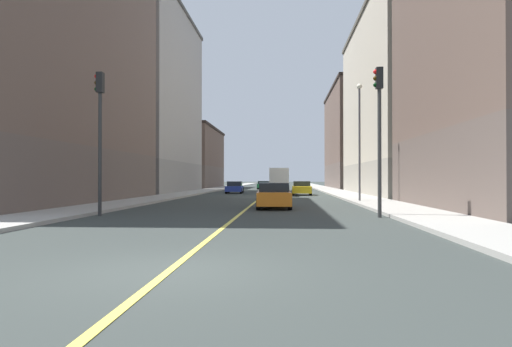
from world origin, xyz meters
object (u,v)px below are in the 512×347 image
at_px(traffic_light_left_near, 379,121).
at_px(building_left_far, 367,139).
at_px(building_right_midblock, 136,101).
at_px(car_blue, 235,187).
at_px(car_green, 264,185).
at_px(street_lamp_left_near, 359,131).
at_px(building_left_mid, 418,104).
at_px(car_yellow, 302,188).
at_px(box_truck, 279,179).
at_px(building_right_corner, 18,32).
at_px(building_right_distant, 182,158).
at_px(car_white, 277,186).
at_px(traffic_light_right_near, 100,123).
at_px(car_orange, 274,196).

bearing_deg(traffic_light_left_near, building_left_far, 80.57).
height_order(building_right_midblock, car_blue, building_right_midblock).
bearing_deg(car_green, street_lamp_left_near, -77.56).
xyz_separation_m(building_left_mid, car_yellow, (-11.70, -1.76, -8.41)).
bearing_deg(box_truck, building_right_corner, -122.40).
bearing_deg(building_right_distant, building_left_far, -1.23).
distance_m(street_lamp_left_near, car_blue, 22.00).
distance_m(building_right_distant, traffic_light_left_near, 60.84).
bearing_deg(street_lamp_left_near, building_right_distant, 116.33).
height_order(car_white, car_green, car_white).
bearing_deg(building_left_far, traffic_light_right_near, -110.91).
bearing_deg(box_truck, car_orange, -89.89).
distance_m(car_orange, car_yellow, 20.11).
xyz_separation_m(car_white, car_blue, (-4.48, -9.65, -0.01)).
bearing_deg(car_blue, car_green, 82.80).
distance_m(street_lamp_left_near, car_yellow, 15.03).
xyz_separation_m(street_lamp_left_near, car_green, (-8.21, 37.21, -4.26)).
height_order(traffic_light_left_near, car_yellow, traffic_light_left_near).
bearing_deg(building_left_far, building_left_mid, -90.00).
bearing_deg(car_white, building_right_corner, -118.10).
relative_size(building_left_far, car_white, 5.77).
height_order(traffic_light_left_near, street_lamp_left_near, street_lamp_left_near).
distance_m(building_left_far, traffic_light_left_near, 57.17).
height_order(building_right_distant, car_orange, building_right_distant).
bearing_deg(car_orange, traffic_light_right_near, -143.65).
height_order(building_right_midblock, box_truck, building_right_midblock).
bearing_deg(traffic_light_right_near, street_lamp_left_near, 41.14).
relative_size(traffic_light_right_near, car_green, 1.52).
height_order(building_right_midblock, traffic_light_right_near, building_right_midblock).
bearing_deg(traffic_light_right_near, car_green, 84.19).
distance_m(building_left_far, street_lamp_left_near, 45.64).
xyz_separation_m(traffic_light_left_near, box_truck, (-4.67, 35.70, -2.58)).
distance_m(car_white, car_orange, 34.45).
bearing_deg(car_yellow, car_white, 100.51).
bearing_deg(building_left_mid, building_right_corner, -149.61).
bearing_deg(car_blue, building_right_distant, 114.21).
bearing_deg(car_orange, traffic_light_left_near, -50.27).
xyz_separation_m(building_right_corner, traffic_light_right_near, (9.31, -9.23, -7.21)).
xyz_separation_m(building_right_corner, car_white, (16.43, 30.77, -10.64)).
relative_size(building_right_corner, car_orange, 5.71).
bearing_deg(car_green, building_left_mid, -52.32).
bearing_deg(building_right_midblock, building_left_mid, -10.60).
bearing_deg(car_blue, car_orange, -78.81).
height_order(building_right_midblock, car_orange, building_right_midblock).
bearing_deg(car_white, car_blue, -114.90).
height_order(building_left_mid, traffic_light_left_near, building_left_mid).
xyz_separation_m(traffic_light_right_near, car_yellow, (9.80, 25.53, -3.42)).
relative_size(building_right_corner, car_blue, 5.83).
xyz_separation_m(building_right_midblock, building_right_distant, (-0.00, 23.86, -5.63)).
bearing_deg(car_orange, car_yellow, 83.55).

